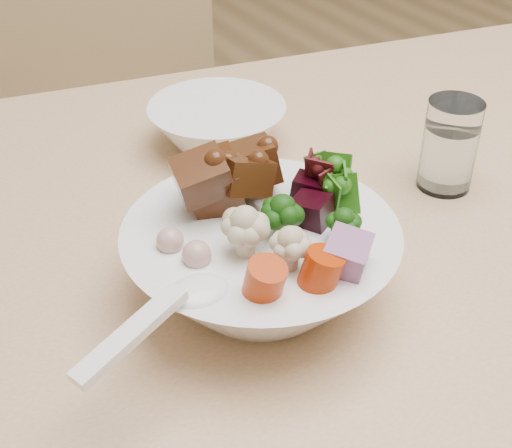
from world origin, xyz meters
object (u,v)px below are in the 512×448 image
water_glass (449,149)px  dining_table (453,267)px  chair_far (125,153)px  food_bowl (262,256)px  side_bowl (217,127)px

water_glass → dining_table: bearing=-105.7°
chair_far → water_glass: chair_far is taller
food_bowl → side_bowl: food_bowl is taller
chair_far → side_bowl: 0.54m
water_glass → side_bowl: 0.27m
chair_far → water_glass: bearing=-66.9°
food_bowl → side_bowl: 0.28m
water_glass → chair_far: bearing=102.8°
chair_far → side_bowl: (-0.03, -0.46, 0.28)m
dining_table → water_glass: size_ratio=17.14×
side_bowl → water_glass: bearing=-48.7°
chair_far → side_bowl: bearing=-83.3°
food_bowl → water_glass: size_ratio=2.37×
water_glass → side_bowl: (-0.18, 0.21, -0.02)m
dining_table → side_bowl: side_bowl is taller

